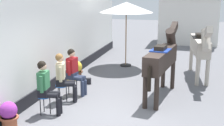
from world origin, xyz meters
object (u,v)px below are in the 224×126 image
Objects in this scene: flower_planter_nearest at (9,115)px; flower_planter_farthest at (77,70)px; saddled_horse_far at (200,46)px; satchel_bag at (87,81)px; cafe_parasol at (126,8)px; seated_visitor_near at (46,85)px; seated_visitor_far at (74,69)px; spare_stool_white at (154,61)px; saddled_horse_near at (162,58)px; seated_visitor_middle at (63,75)px.

flower_planter_farthest is (0.03, 4.06, 0.00)m from flower_planter_nearest.
satchel_bag is at bearing -155.17° from saddled_horse_far.
flower_planter_nearest is 6.74m from cafe_parasol.
seated_visitor_near is 0.47× the size of saddled_horse_far.
flower_planter_farthest is at bearing 109.52° from seated_visitor_far.
satchel_bag is at bearing -131.95° from spare_stool_white.
saddled_horse_far is at bearing 63.92° from saddled_horse_near.
saddled_horse_far is (3.61, 2.70, 0.38)m from seated_visitor_far.
spare_stool_white is (-1.65, 0.50, -0.76)m from saddled_horse_far.
flower_planter_farthest is (-0.43, 3.09, -0.44)m from seated_visitor_near.
seated_visitor_middle reaches higher than satchel_bag.
saddled_horse_far is at bearing 36.84° from seated_visitor_far.
cafe_parasol is (1.26, 2.23, 2.03)m from flower_planter_farthest.
seated_visitor_near is at bearing -92.80° from seated_visitor_middle.
flower_planter_nearest is (-3.10, -3.07, -0.82)m from saddled_horse_near.
saddled_horse_near is at bearing 38.49° from seated_visitor_near.
cafe_parasol is (0.79, 4.39, 1.59)m from seated_visitor_middle.
cafe_parasol is (-1.80, 3.22, 1.20)m from saddled_horse_near.
flower_planter_nearest is 1.39× the size of spare_stool_white.
spare_stool_white is at bearing 66.71° from seated_visitor_near.
saddled_horse_far is 6.50× the size of spare_stool_white.
seated_visitor_middle is at bearing -137.49° from saddled_horse_far.
flower_planter_nearest is (-0.57, -2.56, -0.44)m from seated_visitor_far.
spare_stool_white reaches higher than satchel_bag.
satchel_bag is (0.12, 2.62, -0.68)m from seated_visitor_near.
seated_visitor_middle is 1.83m from satchel_bag.
seated_visitor_near is 5.23m from spare_stool_white.
cafe_parasol is 5.61× the size of spare_stool_white.
saddled_horse_near is at bearing 24.28° from seated_visitor_middle.
seated_visitor_far is 4.12m from cafe_parasol.
seated_visitor_far reaches higher than flower_planter_farthest.
spare_stool_white is at bearing -143.70° from satchel_bag.
seated_visitor_near is 3.15m from flower_planter_farthest.
flower_planter_farthest is at bearing -119.45° from cafe_parasol.
flower_planter_farthest is 0.75m from satchel_bag.
spare_stool_white is (1.23, -0.53, -1.96)m from cafe_parasol.
satchel_bag is (0.07, 1.70, -0.68)m from seated_visitor_middle.
satchel_bag is at bearing 87.61° from seated_visitor_middle.
seated_visitor_middle is at bearing 75.08° from flower_planter_nearest.
seated_visitor_far is 2.17× the size of flower_planter_farthest.
flower_planter_nearest is (-0.46, -0.98, -0.44)m from seated_visitor_near.
seated_visitor_far reaches higher than satchel_bag.
satchel_bag is at bearing 87.46° from seated_visitor_near.
seated_visitor_middle is at bearing -117.57° from spare_stool_white.
satchel_bag is at bearing 89.35° from seated_visitor_far.
saddled_horse_far is at bearing -19.72° from cafe_parasol.
spare_stool_white is at bearing 62.43° from seated_visitor_middle.
seated_visitor_near reaches higher than flower_planter_nearest.
cafe_parasol is at bearing 60.55° from flower_planter_farthest.
saddled_horse_far is 4.10m from satchel_bag.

